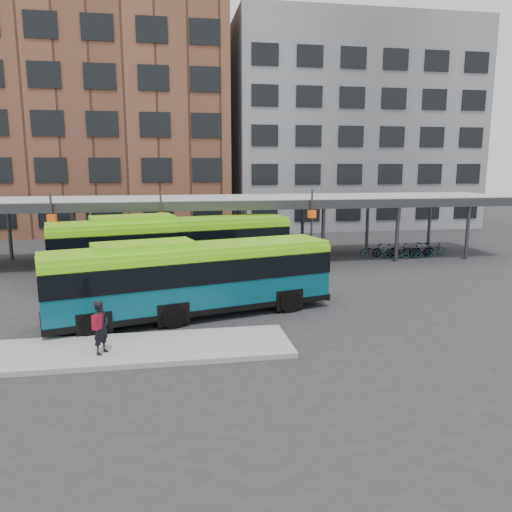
# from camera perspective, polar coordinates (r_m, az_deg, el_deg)

# --- Properties ---
(ground) EXTENTS (120.00, 120.00, 0.00)m
(ground) POSITION_cam_1_polar(r_m,az_deg,el_deg) (20.66, -2.40, -7.25)
(ground) COLOR #28282B
(ground) RESTS_ON ground
(boarding_island) EXTENTS (14.00, 3.00, 0.18)m
(boarding_island) POSITION_cam_1_polar(r_m,az_deg,el_deg) (17.89, -19.12, -10.37)
(boarding_island) COLOR gray
(boarding_island) RESTS_ON ground
(canopy) EXTENTS (40.00, 6.53, 4.80)m
(canopy) POSITION_cam_1_polar(r_m,az_deg,el_deg) (32.58, -5.52, 6.21)
(canopy) COLOR #999B9E
(canopy) RESTS_ON ground
(building_brick) EXTENTS (26.00, 14.00, 22.00)m
(building_brick) POSITION_cam_1_polar(r_m,az_deg,el_deg) (52.28, -18.70, 15.08)
(building_brick) COLOR brown
(building_brick) RESTS_ON ground
(building_grey) EXTENTS (24.00, 14.00, 20.00)m
(building_grey) POSITION_cam_1_polar(r_m,az_deg,el_deg) (54.88, 10.21, 14.16)
(building_grey) COLOR slate
(building_grey) RESTS_ON ground
(bus_front) EXTENTS (12.07, 5.43, 3.26)m
(bus_front) POSITION_cam_1_polar(r_m,az_deg,el_deg) (20.83, -7.38, -2.34)
(bus_front) COLOR #084A59
(bus_front) RESTS_ON ground
(bus_rear) EXTENTS (13.32, 5.64, 3.59)m
(bus_rear) POSITION_cam_1_polar(r_m,az_deg,el_deg) (27.96, -9.55, 1.23)
(bus_rear) COLOR #084A59
(bus_rear) RESTS_ON ground
(pedestrian) EXTENTS (0.69, 0.77, 1.78)m
(pedestrian) POSITION_cam_1_polar(r_m,az_deg,el_deg) (17.08, -17.32, -7.74)
(pedestrian) COLOR black
(pedestrian) RESTS_ON boarding_island
(bike_rack) EXTENTS (6.30, 1.79, 0.99)m
(bike_rack) POSITION_cam_1_polar(r_m,az_deg,el_deg) (35.78, 16.84, 0.63)
(bike_rack) COLOR slate
(bike_rack) RESTS_ON ground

